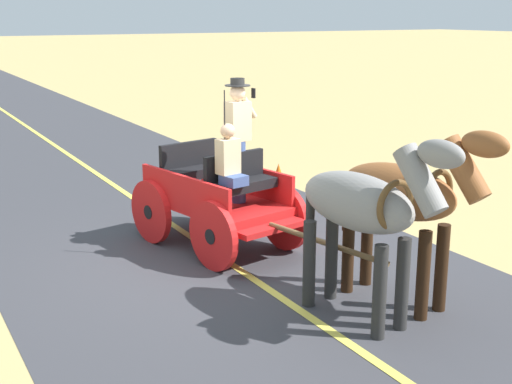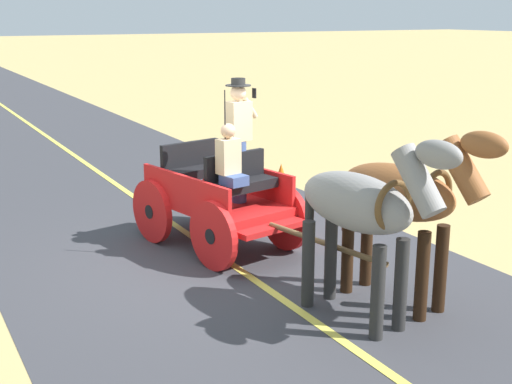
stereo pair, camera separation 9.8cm
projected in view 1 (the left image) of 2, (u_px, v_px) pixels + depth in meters
The scene contains 7 objects.
ground_plane at pixel (221, 258), 9.82m from camera, with size 200.00×200.00×0.00m, color tan.
road_surface at pixel (221, 257), 9.82m from camera, with size 6.13×160.00×0.01m, color #38383D.
road_centre_stripe at pixel (221, 257), 9.82m from camera, with size 0.12×160.00×0.00m, color #DBCC4C.
horse_drawn_carriage at pixel (220, 194), 10.07m from camera, with size 1.87×4.51×2.50m.
horse_near_side at pixel (405, 197), 7.94m from camera, with size 0.90×2.15×2.21m.
horse_off_side at pixel (364, 208), 7.50m from camera, with size 0.80×2.15×2.21m.
traffic_cone at pixel (278, 176), 13.63m from camera, with size 0.32×0.32×0.50m, color orange.
Camera 1 is at (4.09, 8.33, 3.38)m, focal length 48.40 mm.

